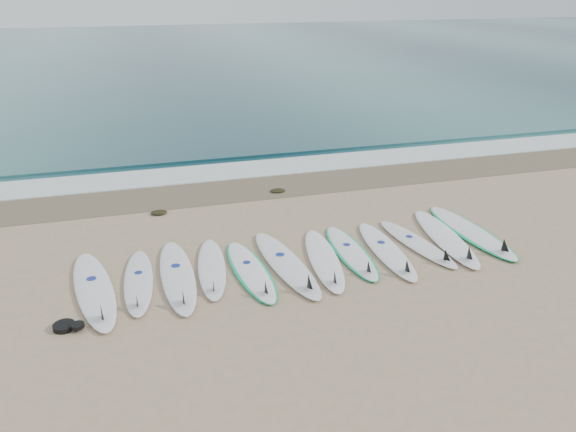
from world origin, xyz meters
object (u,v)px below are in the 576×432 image
object	(u,v)px
surfboard_6	(325,260)
leash_coil	(67,326)
surfboard_11	(472,232)
surfboard_0	(94,290)

from	to	relation	value
surfboard_6	leash_coil	xyz separation A→B (m)	(-4.37, -0.93, -0.01)
surfboard_6	surfboard_11	world-z (taller)	surfboard_11
surfboard_0	leash_coil	size ratio (longest dim) A/B	6.32
surfboard_6	leash_coil	distance (m)	4.47
surfboard_0	leash_coil	bearing A→B (deg)	-119.33
surfboard_11	surfboard_6	bearing A→B (deg)	-176.23
surfboard_0	surfboard_6	world-z (taller)	surfboard_0
surfboard_0	surfboard_6	size ratio (longest dim) A/B	1.11
surfboard_6	surfboard_0	bearing A→B (deg)	-172.14
leash_coil	surfboard_11	bearing A→B (deg)	9.40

